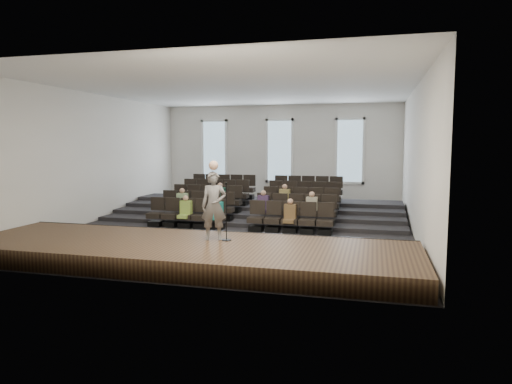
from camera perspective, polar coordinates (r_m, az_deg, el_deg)
ground at (r=16.77m, az=-1.88°, el=-4.43°), size 14.00×14.00×0.00m
ceiling at (r=16.61m, az=-1.94°, el=12.82°), size 12.00×14.00×0.02m
wall_back at (r=23.32m, az=2.99°, el=4.69°), size 12.00×0.04×5.00m
wall_front at (r=9.97m, az=-13.40°, el=2.73°), size 12.00×0.04×5.00m
wall_left at (r=19.10m, az=-19.55°, el=4.05°), size 0.04×14.00×5.00m
wall_right at (r=15.89m, az=19.45°, el=3.72°), size 0.04×14.00×5.00m
stage at (r=12.02m, az=-8.82°, el=-7.49°), size 11.80×3.60×0.50m
stage_lip at (r=13.62m, az=-5.86°, el=-5.84°), size 11.80×0.06×0.52m
risers at (r=19.76m, az=0.72°, el=-2.26°), size 11.80×4.80×0.60m
seating_rows at (r=18.13m, az=-0.51°, el=-1.46°), size 6.80×4.70×1.67m
windows at (r=23.25m, az=2.96°, el=5.17°), size 8.44×0.10×3.24m
audience at (r=16.95m, az=-1.58°, el=-1.54°), size 5.45×2.64×1.10m
speaker at (r=12.14m, az=-5.29°, el=-1.73°), size 0.76×0.61×1.82m
mic_stand at (r=12.09m, az=-3.72°, el=-3.90°), size 0.26×0.26×1.56m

